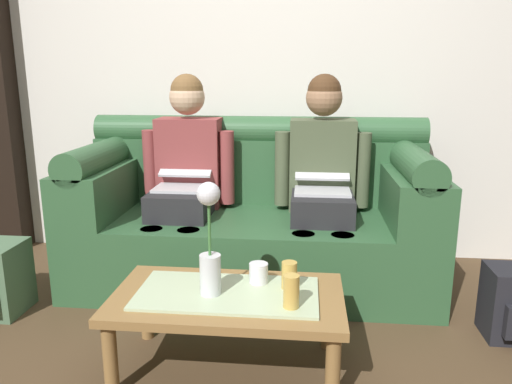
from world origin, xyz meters
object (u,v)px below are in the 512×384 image
Objects in this scene: flower_vase at (210,243)px; cup_far_center at (289,275)px; couch at (253,219)px; cup_near_left at (291,291)px; person_right at (322,174)px; person_left at (186,171)px; cup_near_right at (259,273)px; coffee_table at (228,304)px.

flower_vase reaches higher than cup_far_center.
couch is 1.12m from cup_near_left.
cup_near_left is at bearing -97.32° from person_right.
cup_near_right is at bearing -59.04° from person_left.
person_left is 1.06m from flower_vase.
person_left is at bearing 125.59° from cup_far_center.
cup_near_right is at bearing -108.17° from person_right.
couch is 15.95× the size of cup_near_left.
cup_far_center is (0.25, -0.91, 0.04)m from couch.
person_left and person_right have the same top height.
flower_vase is at bearing -93.69° from couch.
person_right is at bearing 82.68° from cup_near_left.
flower_vase is (-0.06, -1.00, 0.19)m from couch.
cup_near_right reaches higher than coffee_table.
person_right is 10.75× the size of cup_far_center.
person_left reaches higher than cup_near_left.
couch is 1.69× the size of person_left.
cup_far_center is at bearing 14.09° from coffee_table.
person_right reaches higher than couch.
person_left is 14.29× the size of cup_near_right.
cup_far_center is (0.65, -0.91, -0.25)m from person_left.
coffee_table is 0.31m from cup_near_left.
flower_vase is (0.34, -1.00, -0.09)m from person_left.
cup_far_center is at bearing -74.73° from couch.
person_right is 0.95m from cup_near_right.
cup_near_left reaches higher than cup_far_center.
flower_vase is 0.28m from cup_near_right.
cup_near_right is (-0.28, -0.87, -0.26)m from person_right.
cup_near_left is at bearing -85.30° from cup_far_center.
coffee_table is at bearing -137.98° from cup_near_right.
couch is 18.16× the size of cup_far_center.
person_left is (-0.40, -0.00, 0.28)m from couch.
person_left is 10.75× the size of cup_far_center.
person_right is 1.10m from flower_vase.
cup_far_center reaches higher than coffee_table.
coffee_table is 7.32× the size of cup_near_left.
cup_near_left reaches higher than cup_near_right.
person_right is 0.96m from cup_far_center.
cup_near_left is (-0.14, -1.08, -0.24)m from person_right.
coffee_table is 0.28m from cup_far_center.
person_left is at bearing 112.46° from coffee_table.
person_left is at bearing 120.96° from cup_near_right.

